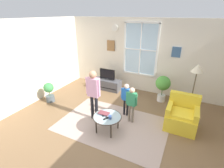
# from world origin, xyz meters

# --- Properties ---
(ground_plane) EXTENTS (6.46, 6.03, 0.02)m
(ground_plane) POSITION_xyz_m (0.00, 0.00, -0.01)
(ground_plane) COLOR brown
(back_wall) EXTENTS (5.86, 0.17, 2.66)m
(back_wall) POSITION_xyz_m (-0.01, 2.77, 1.34)
(back_wall) COLOR beige
(back_wall) RESTS_ON ground_plane
(side_wall_left) EXTENTS (0.12, 5.43, 2.66)m
(side_wall_left) POSITION_xyz_m (-2.99, 0.00, 1.33)
(side_wall_left) COLOR beige
(side_wall_left) RESTS_ON ground_plane
(area_rug) EXTENTS (2.87, 1.90, 0.01)m
(area_rug) POSITION_xyz_m (-0.01, 0.27, 0.00)
(area_rug) COLOR tan
(area_rug) RESTS_ON ground_plane
(tv_stand) EXTENTS (1.06, 0.44, 0.40)m
(tv_stand) POSITION_xyz_m (-1.20, 2.22, 0.20)
(tv_stand) COLOR #4C4C51
(tv_stand) RESTS_ON ground_plane
(television) EXTENTS (0.62, 0.08, 0.42)m
(television) POSITION_xyz_m (-1.20, 2.22, 0.63)
(television) COLOR #4C4C4C
(television) RESTS_ON tv_stand
(armchair) EXTENTS (0.76, 0.74, 0.87)m
(armchair) POSITION_xyz_m (1.64, 0.99, 0.33)
(armchair) COLOR yellow
(armchair) RESTS_ON ground_plane
(coffee_table) EXTENTS (0.72, 0.72, 0.44)m
(coffee_table) POSITION_xyz_m (-0.02, -0.02, 0.41)
(coffee_table) COLOR #99B2B7
(coffee_table) RESTS_ON ground_plane
(book_stack) EXTENTS (0.27, 0.18, 0.04)m
(book_stack) POSITION_xyz_m (-0.14, 0.03, 0.46)
(book_stack) COLOR slate
(book_stack) RESTS_ON coffee_table
(cup) EXTENTS (0.08, 0.08, 0.08)m
(cup) POSITION_xyz_m (0.08, -0.08, 0.48)
(cup) COLOR #334C8C
(cup) RESTS_ON coffee_table
(remote_near_books) EXTENTS (0.10, 0.14, 0.02)m
(remote_near_books) POSITION_xyz_m (-0.00, -0.13, 0.45)
(remote_near_books) COLOR black
(remote_near_books) RESTS_ON coffee_table
(remote_near_cup) EXTENTS (0.08, 0.15, 0.02)m
(remote_near_cup) POSITION_xyz_m (-0.10, -0.02, 0.45)
(remote_near_cup) COLOR black
(remote_near_cup) RESTS_ON coffee_table
(person_pink_shirt) EXTENTS (0.44, 0.20, 1.45)m
(person_pink_shirt) POSITION_xyz_m (-0.59, 0.28, 0.91)
(person_pink_shirt) COLOR black
(person_pink_shirt) RESTS_ON ground_plane
(person_green_shirt) EXTENTS (0.31, 0.14, 1.04)m
(person_green_shirt) POSITION_xyz_m (0.38, 0.61, 0.65)
(person_green_shirt) COLOR #726656
(person_green_shirt) RESTS_ON ground_plane
(person_blue_shirt) EXTENTS (0.30, 0.14, 1.00)m
(person_blue_shirt) POSITION_xyz_m (0.13, 0.85, 0.63)
(person_blue_shirt) COLOR black
(person_blue_shirt) RESTS_ON ground_plane
(potted_plant_by_window) EXTENTS (0.49, 0.49, 0.90)m
(potted_plant_by_window) POSITION_xyz_m (0.90, 2.19, 0.59)
(potted_plant_by_window) COLOR silver
(potted_plant_by_window) RESTS_ON ground_plane
(potted_plant_corner) EXTENTS (0.33, 0.33, 0.68)m
(potted_plant_corner) POSITION_xyz_m (-2.48, 0.48, 0.38)
(potted_plant_corner) COLOR #4C565B
(potted_plant_corner) RESTS_ON ground_plane
(floor_lamp) EXTENTS (0.32, 0.32, 1.58)m
(floor_lamp) POSITION_xyz_m (1.80, 1.63, 1.32)
(floor_lamp) COLOR black
(floor_lamp) RESTS_ON ground_plane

